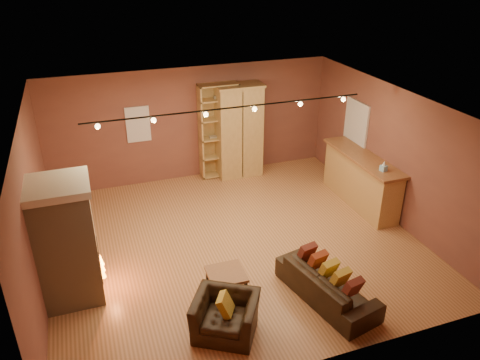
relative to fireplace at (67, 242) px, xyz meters
name	(u,v)px	position (x,y,z in m)	size (l,w,h in m)	color
floor	(235,242)	(3.04, 0.60, -1.06)	(7.00, 7.00, 0.00)	#995F36
ceiling	(234,107)	(3.04, 0.60, 1.74)	(7.00, 7.00, 0.00)	#56351B
back_wall	(192,124)	(3.04, 3.85, 0.34)	(7.00, 0.02, 2.80)	brown
left_wall	(33,210)	(-0.46, 0.60, 0.34)	(0.02, 6.50, 2.80)	brown
right_wall	(393,154)	(6.54, 0.60, 0.34)	(0.02, 6.50, 2.80)	brown
fireplace	(67,242)	(0.00, 0.00, 0.00)	(1.01, 0.98, 2.12)	tan
back_window	(138,124)	(1.74, 3.83, 0.49)	(0.56, 0.04, 0.86)	silver
bookcase	(218,130)	(3.68, 3.72, 0.16)	(0.98, 0.38, 2.39)	tan
armoire	(239,131)	(4.16, 3.55, 0.13)	(1.16, 0.66, 2.36)	tan
bar_counter	(361,180)	(6.24, 1.17, -0.47)	(0.65, 2.45, 1.17)	tan
tissue_box	(384,167)	(6.19, 0.38, 0.20)	(0.13, 0.13, 0.21)	#8DC4E2
right_window	(356,122)	(6.51, 2.00, 0.59)	(0.05, 0.90, 1.00)	silver
loveseat	(327,279)	(3.93, -1.50, -0.67)	(0.95, 1.97, 0.78)	black
armchair	(225,310)	(2.12, -1.66, -0.64)	(1.13, 1.02, 0.83)	black
coffee_table	(226,276)	(2.39, -0.86, -0.67)	(0.62, 0.62, 0.46)	#945C35
track_rail	(231,110)	(3.04, 0.80, 1.63)	(5.20, 0.09, 0.13)	black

